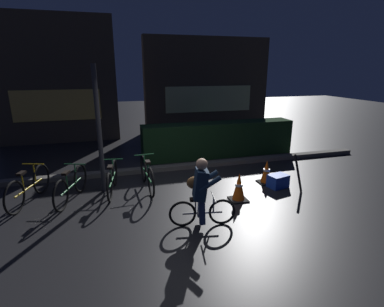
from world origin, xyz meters
TOP-DOWN VIEW (x-y plane):
  - ground_plane at (0.00, 0.00)m, footprint 40.00×40.00m
  - sidewalk_curb at (0.00, 2.20)m, footprint 12.00×0.24m
  - hedge_row at (1.80, 3.10)m, footprint 4.80×0.70m
  - storefront_left at (-3.21, 6.50)m, footprint 4.25×0.54m
  - storefront_right at (2.82, 7.20)m, footprint 5.54×0.54m
  - street_post at (-1.71, 1.20)m, footprint 0.10×0.10m
  - parked_bike_leftmost at (-3.17, 1.01)m, footprint 0.57×1.59m
  - parked_bike_left_mid at (-2.35, 0.87)m, footprint 0.57×1.52m
  - parked_bike_center_left at (-1.52, 1.06)m, footprint 0.46×1.53m
  - parked_bike_center_right at (-0.74, 1.07)m, footprint 0.46×1.64m
  - traffic_cone_near at (1.02, -0.10)m, footprint 0.36×0.36m
  - traffic_cone_far at (2.08, 0.61)m, footprint 0.36×0.36m
  - blue_crate at (2.21, 0.30)m, footprint 0.50×0.41m
  - cyclist at (-0.06, -0.84)m, footprint 1.18×0.58m
  - closed_umbrella at (2.55, 0.05)m, footprint 0.07×0.37m

SIDE VIEW (x-z plane):
  - ground_plane at x=0.00m, z-range 0.00..0.00m
  - sidewalk_curb at x=0.00m, z-range 0.00..0.12m
  - blue_crate at x=2.21m, z-range 0.00..0.30m
  - traffic_cone_far at x=2.08m, z-range -0.01..0.57m
  - traffic_cone_near at x=1.02m, z-range -0.01..0.60m
  - parked_bike_center_left at x=-1.52m, z-range -0.03..0.68m
  - parked_bike_left_mid at x=-2.35m, z-range -0.03..0.70m
  - parked_bike_center_right at x=-0.74m, z-range -0.03..0.72m
  - parked_bike_leftmost at x=-3.17m, z-range -0.03..0.73m
  - closed_umbrella at x=2.55m, z-range 0.00..0.81m
  - hedge_row at x=1.80m, z-range 0.00..1.07m
  - cyclist at x=-0.06m, z-range 0.01..1.25m
  - street_post at x=-1.71m, z-range 0.00..2.79m
  - storefront_right at x=2.82m, z-range -0.01..3.96m
  - storefront_left at x=-3.21m, z-range -0.01..4.52m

